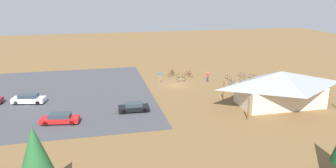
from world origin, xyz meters
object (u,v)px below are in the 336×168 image
at_px(bicycle_teal_front_row, 252,76).
at_px(trash_bin, 172,72).
at_px(bicycle_silver_edge_south, 242,81).
at_px(car_red_second_row, 60,118).
at_px(bicycle_black_yard_center, 258,80).
at_px(bicycle_red_yard_left, 188,73).
at_px(bicycle_red_yard_right, 190,75).
at_px(bicycle_yellow_trailside, 228,78).
at_px(visitor_near_lot, 208,76).
at_px(bicycle_purple_near_porch, 242,75).
at_px(bicycle_blue_back_row, 233,83).
at_px(lot_sign, 160,76).
at_px(pine_center, 35,151).
at_px(bicycle_green_lone_west, 171,75).
at_px(car_black_near_entry, 134,107).
at_px(car_white_mid_lot, 29,99).
at_px(bike_pavilion, 281,86).
at_px(bicycle_white_mid_cluster, 181,80).
at_px(bicycle_orange_lone_east, 181,76).

bearing_deg(bicycle_teal_front_row, trash_bin, -23.95).
xyz_separation_m(bicycle_silver_edge_south, car_red_second_row, (31.15, 12.66, 0.35)).
xyz_separation_m(bicycle_black_yard_center, bicycle_red_yard_left, (11.16, -8.22, -0.02)).
bearing_deg(bicycle_silver_edge_south, bicycle_red_yard_right, -35.55).
height_order(bicycle_yellow_trailside, car_red_second_row, car_red_second_row).
bearing_deg(visitor_near_lot, bicycle_purple_near_porch, -167.11).
bearing_deg(bicycle_red_yard_left, bicycle_blue_back_row, 122.31).
distance_m(lot_sign, pine_center, 35.93).
distance_m(lot_sign, bicycle_yellow_trailside, 13.36).
xyz_separation_m(trash_bin, lot_sign, (3.75, 6.12, 0.96)).
relative_size(bicycle_red_yard_right, bicycle_green_lone_west, 0.99).
height_order(lot_sign, bicycle_blue_back_row, lot_sign).
distance_m(car_black_near_entry, car_red_second_row, 9.89).
bearing_deg(visitor_near_lot, bicycle_red_yard_left, -69.97).
distance_m(bicycle_red_yard_right, car_red_second_row, 29.47).
bearing_deg(car_black_near_entry, bicycle_green_lone_west, -118.66).
height_order(pine_center, bicycle_silver_edge_south, pine_center).
distance_m(bicycle_blue_back_row, car_white_mid_lot, 34.06).
xyz_separation_m(lot_sign, bicycle_yellow_trailside, (-13.32, 0.08, -1.03)).
distance_m(bike_pavilion, bicycle_teal_front_row, 15.45).
distance_m(bike_pavilion, bicycle_red_yard_left, 22.12).
relative_size(car_black_near_entry, car_red_second_row, 0.86).
relative_size(bicycle_silver_edge_south, bicycle_red_yard_left, 1.17).
bearing_deg(car_black_near_entry, bicycle_blue_back_row, -153.53).
xyz_separation_m(bicycle_yellow_trailside, bicycle_silver_edge_south, (-1.69, 2.50, -0.00)).
relative_size(bike_pavilion, pine_center, 2.16).
height_order(bicycle_blue_back_row, car_black_near_entry, car_black_near_entry).
relative_size(lot_sign, bicycle_blue_back_row, 1.59).
distance_m(pine_center, bicycle_red_yard_right, 42.26).
xyz_separation_m(bicycle_blue_back_row, bicycle_green_lone_west, (9.31, -8.35, 0.01)).
bearing_deg(bicycle_white_mid_cluster, bicycle_teal_front_row, 175.91).
bearing_deg(bike_pavilion, pine_center, 28.32).
xyz_separation_m(bike_pavilion, bicycle_orange_lone_east, (9.99, -18.78, -2.62)).
height_order(bike_pavilion, lot_sign, bike_pavilion).
bearing_deg(car_white_mid_lot, bicycle_orange_lone_east, -159.68).
xyz_separation_m(bicycle_blue_back_row, bicycle_orange_lone_east, (7.70, -7.29, -0.02)).
height_order(bicycle_green_lone_west, bicycle_black_yard_center, bicycle_black_yard_center).
xyz_separation_m(bicycle_red_yard_right, bicycle_yellow_trailside, (-6.58, 3.40, 0.02)).
height_order(bicycle_red_yard_right, bicycle_green_lone_west, bicycle_green_lone_west).
height_order(lot_sign, pine_center, pine_center).
distance_m(pine_center, bicycle_black_yard_center, 45.10).
distance_m(car_red_second_row, visitor_near_lot, 29.19).
xyz_separation_m(bike_pavilion, bicycle_red_yard_right, (8.14, -18.48, -2.60)).
height_order(bicycle_black_yard_center, bicycle_silver_edge_south, bicycle_silver_edge_south).
bearing_deg(car_red_second_row, bike_pavilion, -179.85).
bearing_deg(car_red_second_row, bicycle_green_lone_west, -134.26).
distance_m(bicycle_green_lone_west, bicycle_black_yard_center, 16.62).
bearing_deg(bicycle_black_yard_center, bicycle_white_mid_cluster, -14.57).
bearing_deg(bicycle_silver_edge_south, bicycle_green_lone_west, -31.83).
height_order(bicycle_green_lone_west, visitor_near_lot, visitor_near_lot).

